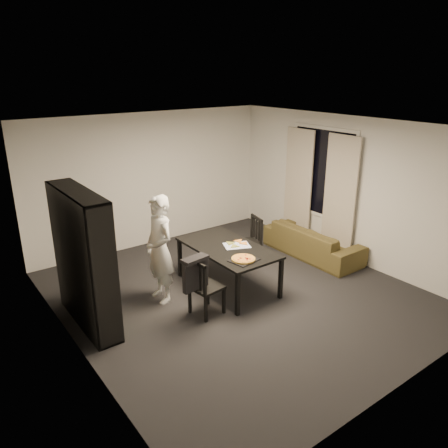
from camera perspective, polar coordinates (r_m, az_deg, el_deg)
room at (r=6.45m, az=1.91°, el=1.09°), size 5.01×5.51×2.61m
window_pane at (r=8.49m, az=12.71°, el=6.56°), size 0.02×1.40×1.60m
window_frame at (r=8.49m, az=12.69°, el=6.56°), size 0.03×1.52×1.72m
curtain_left at (r=8.19m, az=14.86°, el=3.38°), size 0.03×0.70×2.25m
curtain_right at (r=8.85m, az=9.65°, el=4.95°), size 0.03×0.70×2.25m
bookshelf at (r=6.13m, az=-17.87°, el=-4.45°), size 0.35×1.50×1.90m
dining_table at (r=6.93m, az=0.49°, el=-3.46°), size 0.93×1.67×0.70m
chair_left at (r=6.20m, az=-2.88°, el=-7.81°), size 0.45×0.45×0.87m
chair_right at (r=7.79m, az=3.58°, el=-1.81°), size 0.50×0.50×0.89m
draped_jacket at (r=6.03m, az=-3.77°, el=-6.28°), size 0.41×0.22×0.48m
person at (r=6.54m, az=-8.39°, el=-3.30°), size 0.40×0.60×1.65m
baking_tray at (r=6.43m, az=2.63°, el=-4.72°), size 0.45×0.38×0.01m
pepperoni_pizza at (r=6.42m, az=2.54°, el=-4.55°), size 0.35×0.35×0.03m
kitchen_towel at (r=6.94m, az=1.68°, el=-2.82°), size 0.48×0.43×0.01m
pizza_slices at (r=6.99m, az=1.66°, el=-2.54°), size 0.46×0.42×0.01m
sofa at (r=8.40m, az=11.51°, el=-2.20°), size 0.76×1.95×0.57m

